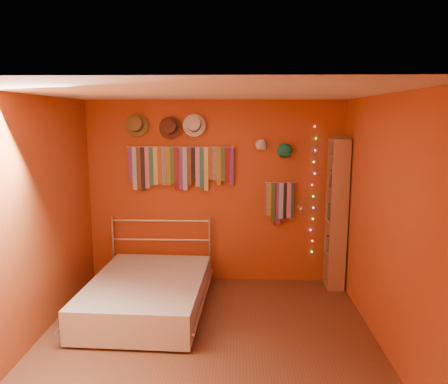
# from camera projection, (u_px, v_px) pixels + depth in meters

# --- Properties ---
(ground) EXTENTS (3.50, 3.50, 0.00)m
(ground) POSITION_uv_depth(u_px,v_px,m) (207.00, 341.00, 4.48)
(ground) COLOR brown
(ground) RESTS_ON ground
(back_wall) EXTENTS (3.50, 0.02, 2.50)m
(back_wall) POSITION_uv_depth(u_px,v_px,m) (216.00, 192.00, 5.99)
(back_wall) COLOR #A03D19
(back_wall) RESTS_ON ground
(right_wall) EXTENTS (0.02, 3.50, 2.50)m
(right_wall) POSITION_uv_depth(u_px,v_px,m) (387.00, 225.00, 4.21)
(right_wall) COLOR #A03D19
(right_wall) RESTS_ON ground
(left_wall) EXTENTS (0.02, 3.50, 2.50)m
(left_wall) POSITION_uv_depth(u_px,v_px,m) (30.00, 222.00, 4.33)
(left_wall) COLOR #A03D19
(left_wall) RESTS_ON ground
(ceiling) EXTENTS (3.50, 3.50, 0.02)m
(ceiling) POSITION_uv_depth(u_px,v_px,m) (205.00, 93.00, 4.05)
(ceiling) COLOR white
(ceiling) RESTS_ON back_wall
(tie_rack) EXTENTS (1.45, 0.03, 0.60)m
(tie_rack) POSITION_uv_depth(u_px,v_px,m) (180.00, 166.00, 5.88)
(tie_rack) COLOR silver
(tie_rack) RESTS_ON back_wall
(small_tie_rack) EXTENTS (0.40, 0.03, 0.60)m
(small_tie_rack) POSITION_uv_depth(u_px,v_px,m) (280.00, 201.00, 5.92)
(small_tie_rack) COLOR silver
(small_tie_rack) RESTS_ON back_wall
(fedora_olive) EXTENTS (0.31, 0.17, 0.31)m
(fedora_olive) POSITION_uv_depth(u_px,v_px,m) (136.00, 125.00, 5.77)
(fedora_olive) COLOR brown
(fedora_olive) RESTS_ON back_wall
(fedora_brown) EXTENTS (0.30, 0.16, 0.30)m
(fedora_brown) POSITION_uv_depth(u_px,v_px,m) (170.00, 127.00, 5.76)
(fedora_brown) COLOR #4D281B
(fedora_brown) RESTS_ON back_wall
(fedora_white) EXTENTS (0.30, 0.17, 0.30)m
(fedora_white) POSITION_uv_depth(u_px,v_px,m) (194.00, 125.00, 5.75)
(fedora_white) COLOR silver
(fedora_white) RESTS_ON back_wall
(cap_white) EXTENTS (0.16, 0.20, 0.16)m
(cap_white) POSITION_uv_depth(u_px,v_px,m) (261.00, 145.00, 5.81)
(cap_white) COLOR silver
(cap_white) RESTS_ON back_wall
(cap_green) EXTENTS (0.19, 0.24, 0.19)m
(cap_green) POSITION_uv_depth(u_px,v_px,m) (285.00, 151.00, 5.81)
(cap_green) COLOR #1B7C56
(cap_green) RESTS_ON back_wall
(fairy_lights) EXTENTS (0.06, 0.02, 1.75)m
(fairy_lights) POSITION_uv_depth(u_px,v_px,m) (313.00, 191.00, 5.90)
(fairy_lights) COLOR #FF3333
(fairy_lights) RESTS_ON back_wall
(reading_lamp) EXTENTS (0.06, 0.26, 0.08)m
(reading_lamp) POSITION_uv_depth(u_px,v_px,m) (301.00, 209.00, 5.78)
(reading_lamp) COLOR silver
(reading_lamp) RESTS_ON back_wall
(bookshelf) EXTENTS (0.25, 0.34, 2.00)m
(bookshelf) POSITION_uv_depth(u_px,v_px,m) (340.00, 213.00, 5.76)
(bookshelf) COLOR #A26949
(bookshelf) RESTS_ON ground
(bed) EXTENTS (1.46, 1.93, 0.92)m
(bed) POSITION_uv_depth(u_px,v_px,m) (148.00, 294.00, 5.15)
(bed) COLOR silver
(bed) RESTS_ON ground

